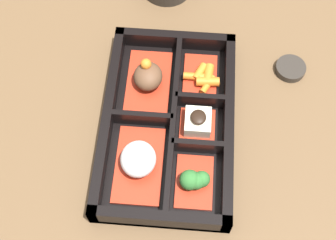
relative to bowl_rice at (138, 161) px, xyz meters
The scene contains 9 objects.
ground_plane 0.08m from the bowl_rice, 27.54° to the right, with size 3.00×3.00×0.00m, color brown.
bento_base 0.08m from the bowl_rice, 27.54° to the right, with size 0.31×0.19×0.01m.
bento_rim 0.08m from the bowl_rice, 29.12° to the right, with size 0.31×0.19×0.04m.
bowl_rice is the anchor object (origin of this frame).
bowl_stew 0.14m from the bowl_rice, ahead, with size 0.12×0.07×0.05m.
bowl_greens 0.08m from the bowl_rice, 104.96° to the right, with size 0.08×0.05×0.03m.
bowl_tofu 0.11m from the bowl_rice, 49.39° to the right, with size 0.06×0.05×0.03m.
bowl_carrots 0.18m from the bowl_rice, 28.70° to the right, with size 0.08×0.06×0.02m.
sauce_dish 0.29m from the bowl_rice, 50.15° to the right, with size 0.05×0.05×0.01m.
Camera 1 is at (-0.32, -0.02, 0.64)m, focal length 50.00 mm.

